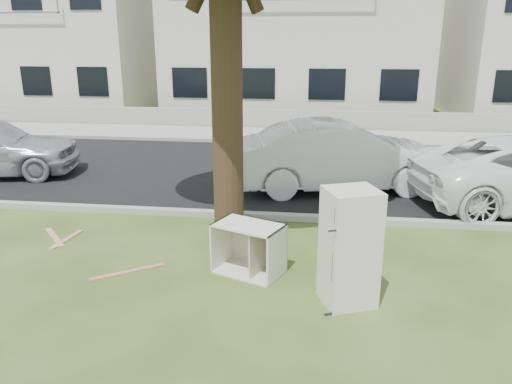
# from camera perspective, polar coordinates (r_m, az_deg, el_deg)

# --- Properties ---
(ground) EXTENTS (120.00, 120.00, 0.00)m
(ground) POSITION_cam_1_polar(r_m,az_deg,el_deg) (7.47, -2.52, -9.55)
(ground) COLOR #2E4317
(road) EXTENTS (120.00, 7.00, 0.01)m
(road) POSITION_cam_1_polar(r_m,az_deg,el_deg) (13.06, 1.96, 2.36)
(road) COLOR black
(road) RESTS_ON ground
(kerb_near) EXTENTS (120.00, 0.18, 0.12)m
(kerb_near) POSITION_cam_1_polar(r_m,az_deg,el_deg) (9.70, -0.05, -3.05)
(kerb_near) COLOR gray
(kerb_near) RESTS_ON ground
(kerb_far) EXTENTS (120.00, 0.18, 0.12)m
(kerb_far) POSITION_cam_1_polar(r_m,az_deg,el_deg) (16.50, 3.15, 5.49)
(kerb_far) COLOR gray
(kerb_far) RESTS_ON ground
(sidewalk) EXTENTS (120.00, 2.80, 0.01)m
(sidewalk) POSITION_cam_1_polar(r_m,az_deg,el_deg) (17.92, 3.51, 6.45)
(sidewalk) COLOR gray
(sidewalk) RESTS_ON ground
(low_wall) EXTENTS (120.00, 0.15, 0.70)m
(low_wall) POSITION_cam_1_polar(r_m,az_deg,el_deg) (19.44, 3.86, 8.33)
(low_wall) COLOR gray
(low_wall) RESTS_ON ground
(townhouse_left) EXTENTS (10.20, 8.16, 7.04)m
(townhouse_left) POSITION_cam_1_polar(r_m,az_deg,el_deg) (27.43, -22.28, 16.41)
(townhouse_left) COLOR silver
(townhouse_left) RESTS_ON ground
(townhouse_center) EXTENTS (11.22, 8.16, 7.44)m
(townhouse_center) POSITION_cam_1_polar(r_m,az_deg,el_deg) (24.09, 4.82, 18.09)
(townhouse_center) COLOR beige
(townhouse_center) RESTS_ON ground
(fridge) EXTENTS (0.81, 0.79, 1.56)m
(fridge) POSITION_cam_1_polar(r_m,az_deg,el_deg) (6.58, 10.64, -6.23)
(fridge) COLOR beige
(fridge) RESTS_ON ground
(cabinet) EXTENTS (1.14, 0.94, 0.77)m
(cabinet) POSITION_cam_1_polar(r_m,az_deg,el_deg) (7.41, -0.82, -6.48)
(cabinet) COLOR silver
(cabinet) RESTS_ON ground
(plank_a) EXTENTS (0.97, 0.73, 0.02)m
(plank_a) POSITION_cam_1_polar(r_m,az_deg,el_deg) (7.80, -14.45, -8.82)
(plank_a) COLOR #A36F4F
(plank_a) RESTS_ON ground
(plank_b) EXTENTS (0.73, 0.81, 0.02)m
(plank_b) POSITION_cam_1_polar(r_m,az_deg,el_deg) (9.47, -22.04, -4.81)
(plank_b) COLOR tan
(plank_b) RESTS_ON ground
(plank_c) EXTENTS (0.22, 0.87, 0.02)m
(plank_c) POSITION_cam_1_polar(r_m,az_deg,el_deg) (9.30, -20.81, -5.08)
(plank_c) COLOR tan
(plank_c) RESTS_ON ground
(car_center) EXTENTS (4.99, 2.60, 1.57)m
(car_center) POSITION_cam_1_polar(r_m,az_deg,el_deg) (11.50, 9.62, 4.04)
(car_center) COLOR silver
(car_center) RESTS_ON ground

